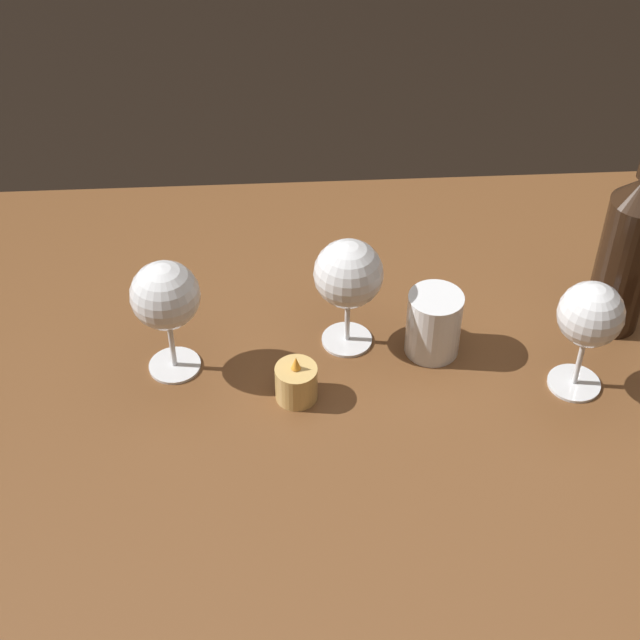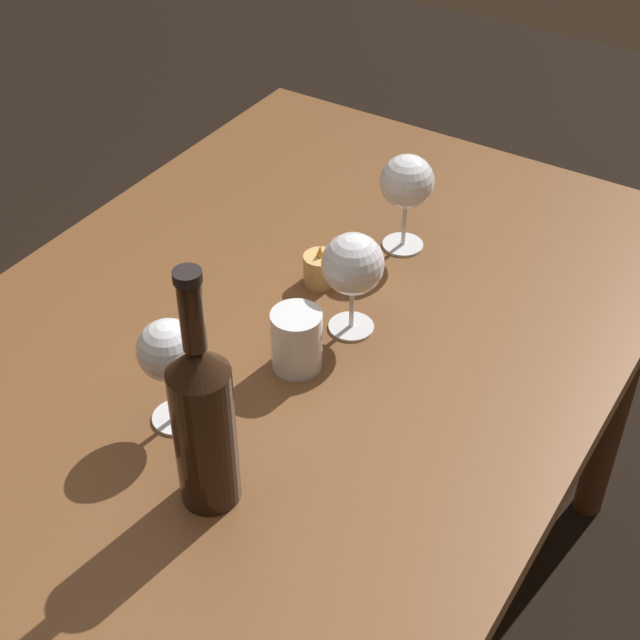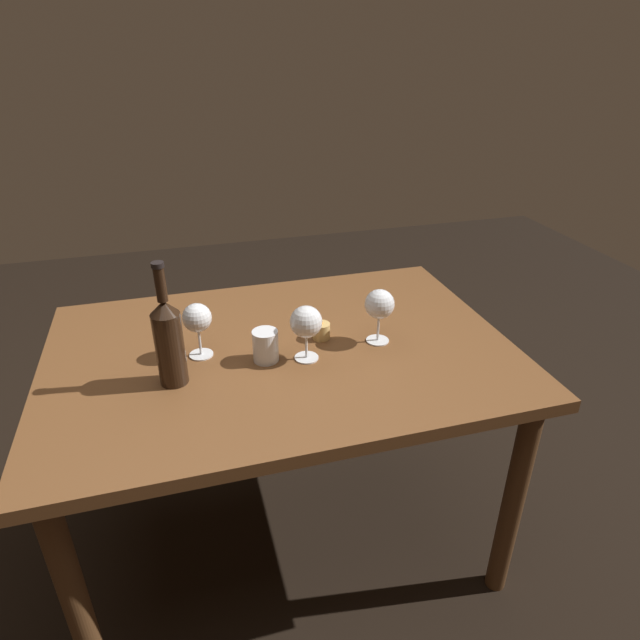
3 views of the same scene
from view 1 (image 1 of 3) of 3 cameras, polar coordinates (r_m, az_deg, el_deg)
name	(u,v)px [view 1 (image 1 of 3)]	position (r m, az deg, el deg)	size (l,w,h in m)	color
dining_table	(392,428)	(1.29, 4.25, -6.35)	(1.30, 0.90, 0.74)	brown
wine_glass_left	(590,317)	(1.18, 15.54, 0.17)	(0.08, 0.08, 0.16)	white
wine_glass_right	(348,275)	(1.20, 1.68, 2.63)	(0.09, 0.09, 0.16)	white
wine_glass_centre	(165,297)	(1.18, -9.04, 1.32)	(0.09, 0.09, 0.16)	white
wine_bottle	(628,248)	(1.28, 17.59, 4.03)	(0.07, 0.07, 0.33)	black
water_tumbler	(433,327)	(1.25, 6.65, -0.39)	(0.07, 0.07, 0.09)	white
votive_candle	(296,383)	(1.19, -1.40, -3.73)	(0.05, 0.05, 0.07)	#DBB266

